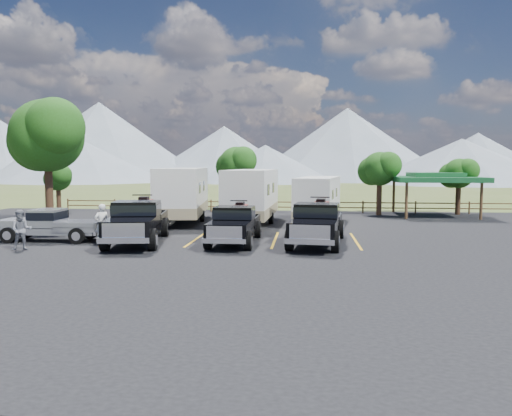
# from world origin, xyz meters

# --- Properties ---
(ground) EXTENTS (320.00, 320.00, 0.00)m
(ground) POSITION_xyz_m (0.00, 0.00, 0.00)
(ground) COLOR #495A26
(ground) RESTS_ON ground
(asphalt_lot) EXTENTS (44.00, 34.00, 0.04)m
(asphalt_lot) POSITION_xyz_m (0.00, 3.00, 0.02)
(asphalt_lot) COLOR black
(asphalt_lot) RESTS_ON ground
(stall_lines) EXTENTS (12.12, 5.50, 0.01)m
(stall_lines) POSITION_xyz_m (0.00, 4.00, 0.04)
(stall_lines) COLOR gold
(stall_lines) RESTS_ON asphalt_lot
(tree_big_nw) EXTENTS (5.54, 5.18, 7.84)m
(tree_big_nw) POSITION_xyz_m (-12.55, 9.03, 5.60)
(tree_big_nw) COLOR black
(tree_big_nw) RESTS_ON ground
(tree_ne_a) EXTENTS (3.11, 2.92, 4.76)m
(tree_ne_a) POSITION_xyz_m (8.97, 17.01, 3.48)
(tree_ne_a) COLOR black
(tree_ne_a) RESTS_ON ground
(tree_ne_b) EXTENTS (2.77, 2.59, 4.27)m
(tree_ne_b) POSITION_xyz_m (14.98, 18.01, 3.13)
(tree_ne_b) COLOR black
(tree_ne_b) RESTS_ON ground
(tree_north) EXTENTS (3.46, 3.24, 5.25)m
(tree_north) POSITION_xyz_m (-2.03, 19.02, 3.83)
(tree_north) COLOR black
(tree_north) RESTS_ON ground
(tree_nw_small) EXTENTS (2.59, 2.43, 3.85)m
(tree_nw_small) POSITION_xyz_m (-16.02, 17.01, 2.78)
(tree_nw_small) COLOR black
(tree_nw_small) RESTS_ON ground
(rail_fence) EXTENTS (36.12, 0.12, 1.00)m
(rail_fence) POSITION_xyz_m (2.00, 18.50, 0.61)
(rail_fence) COLOR brown
(rail_fence) RESTS_ON ground
(pavilion) EXTENTS (6.20, 6.20, 3.22)m
(pavilion) POSITION_xyz_m (13.00, 17.00, 2.79)
(pavilion) COLOR brown
(pavilion) RESTS_ON ground
(mountain_range) EXTENTS (209.00, 71.00, 20.00)m
(mountain_range) POSITION_xyz_m (-7.63, 105.98, 7.87)
(mountain_range) COLOR slate
(mountain_range) RESTS_ON ground
(rig_left) EXTENTS (3.19, 7.04, 2.27)m
(rig_left) POSITION_xyz_m (-4.55, 2.46, 1.13)
(rig_left) COLOR black
(rig_left) RESTS_ON asphalt_lot
(rig_center) EXTENTS (2.19, 5.98, 1.99)m
(rig_center) POSITION_xyz_m (0.14, 2.85, 1.00)
(rig_center) COLOR black
(rig_center) RESTS_ON asphalt_lot
(rig_right) EXTENTS (2.91, 6.72, 2.18)m
(rig_right) POSITION_xyz_m (4.08, 2.93, 1.09)
(rig_right) COLOR black
(rig_right) RESTS_ON asphalt_lot
(trailer_left) EXTENTS (3.56, 10.23, 3.54)m
(trailer_left) POSITION_xyz_m (-4.45, 10.99, 1.89)
(trailer_left) COLOR white
(trailer_left) RESTS_ON asphalt_lot
(trailer_center) EXTENTS (2.88, 9.94, 3.45)m
(trailer_center) POSITION_xyz_m (0.15, 10.33, 1.85)
(trailer_center) COLOR white
(trailer_center) RESTS_ON asphalt_lot
(trailer_right) EXTENTS (3.24, 8.61, 2.97)m
(trailer_right) POSITION_xyz_m (4.32, 11.14, 1.60)
(trailer_right) COLOR white
(trailer_right) RESTS_ON asphalt_lot
(pickup_silver) EXTENTS (5.34, 1.99, 1.59)m
(pickup_silver) POSITION_xyz_m (-9.00, 2.52, 0.87)
(pickup_silver) COLOR gray
(pickup_silver) RESTS_ON asphalt_lot
(person_a) EXTENTS (0.83, 0.80, 1.91)m
(person_a) POSITION_xyz_m (-6.16, 1.96, 0.99)
(person_a) COLOR white
(person_a) RESTS_ON asphalt_lot
(person_b) EXTENTS (1.07, 0.97, 1.79)m
(person_b) POSITION_xyz_m (-8.98, -0.11, 0.94)
(person_b) COLOR slate
(person_b) RESTS_ON asphalt_lot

